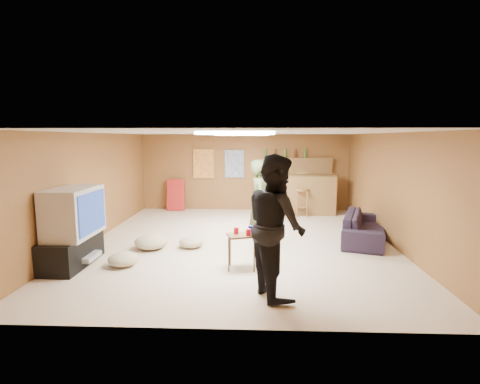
{
  "coord_description": "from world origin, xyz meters",
  "views": [
    {
      "loc": [
        0.31,
        -7.37,
        2.1
      ],
      "look_at": [
        0.0,
        0.2,
        1.0
      ],
      "focal_mm": 28.0,
      "sensor_mm": 36.0,
      "label": 1
    }
  ],
  "objects_px": {
    "bar_counter": "(298,194)",
    "person_black": "(276,226)",
    "tray_table": "(242,252)",
    "tv_body": "(74,212)",
    "person_olive": "(260,205)",
    "sofa": "(365,227)"
  },
  "relations": [
    {
      "from": "bar_counter",
      "to": "person_black",
      "type": "height_order",
      "value": "person_black"
    },
    {
      "from": "person_black",
      "to": "tray_table",
      "type": "xyz_separation_m",
      "value": [
        -0.49,
        0.97,
        -0.66
      ]
    },
    {
      "from": "tv_body",
      "to": "person_olive",
      "type": "distance_m",
      "value": 3.24
    },
    {
      "from": "bar_counter",
      "to": "sofa",
      "type": "height_order",
      "value": "bar_counter"
    },
    {
      "from": "person_olive",
      "to": "tv_body",
      "type": "bearing_deg",
      "value": 107.07
    },
    {
      "from": "tv_body",
      "to": "person_black",
      "type": "xyz_separation_m",
      "value": [
        3.24,
        -1.03,
        0.05
      ]
    },
    {
      "from": "sofa",
      "to": "tv_body",
      "type": "bearing_deg",
      "value": 126.32
    },
    {
      "from": "bar_counter",
      "to": "person_black",
      "type": "distance_m",
      "value": 5.57
    },
    {
      "from": "tv_body",
      "to": "person_black",
      "type": "bearing_deg",
      "value": -17.58
    },
    {
      "from": "sofa",
      "to": "tray_table",
      "type": "bearing_deg",
      "value": 143.85
    },
    {
      "from": "bar_counter",
      "to": "tv_body",
      "type": "bearing_deg",
      "value": -133.0
    },
    {
      "from": "sofa",
      "to": "tray_table",
      "type": "height_order",
      "value": "sofa"
    },
    {
      "from": "tv_body",
      "to": "bar_counter",
      "type": "bearing_deg",
      "value": 47.0
    },
    {
      "from": "person_olive",
      "to": "person_black",
      "type": "height_order",
      "value": "person_black"
    },
    {
      "from": "bar_counter",
      "to": "sofa",
      "type": "relative_size",
      "value": 1.01
    },
    {
      "from": "tv_body",
      "to": "person_black",
      "type": "distance_m",
      "value": 3.4
    },
    {
      "from": "bar_counter",
      "to": "person_olive",
      "type": "distance_m",
      "value": 3.56
    },
    {
      "from": "tv_body",
      "to": "person_black",
      "type": "height_order",
      "value": "person_black"
    },
    {
      "from": "person_olive",
      "to": "sofa",
      "type": "height_order",
      "value": "person_olive"
    },
    {
      "from": "person_olive",
      "to": "person_black",
      "type": "bearing_deg",
      "value": -177.34
    },
    {
      "from": "tv_body",
      "to": "bar_counter",
      "type": "distance_m",
      "value": 6.09
    },
    {
      "from": "person_olive",
      "to": "person_black",
      "type": "relative_size",
      "value": 0.9
    }
  ]
}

